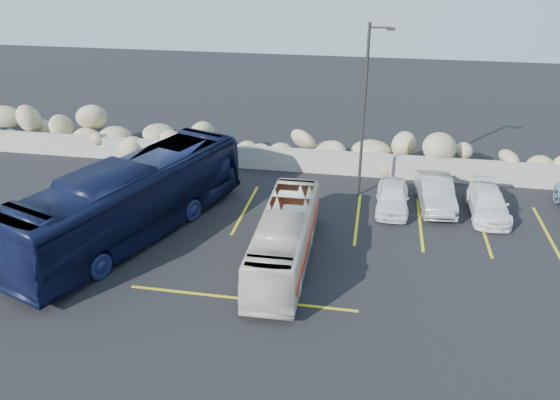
% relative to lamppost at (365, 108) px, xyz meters
% --- Properties ---
extents(ground, '(90.00, 90.00, 0.00)m').
position_rel_lamppost_xyz_m(ground, '(-2.56, -9.50, -4.30)').
color(ground, black).
rests_on(ground, ground).
extents(seawall, '(60.00, 0.40, 1.20)m').
position_rel_lamppost_xyz_m(seawall, '(-2.56, 2.50, -3.70)').
color(seawall, gray).
rests_on(seawall, ground).
extents(riprap_pile, '(54.00, 2.80, 2.60)m').
position_rel_lamppost_xyz_m(riprap_pile, '(-2.56, 3.70, -3.00)').
color(riprap_pile, tan).
rests_on(riprap_pile, ground).
extents(parking_lines, '(18.16, 9.36, 0.01)m').
position_rel_lamppost_xyz_m(parking_lines, '(2.09, -3.93, -4.29)').
color(parking_lines, gold).
rests_on(parking_lines, ground).
extents(lamppost, '(1.14, 0.18, 8.00)m').
position_rel_lamppost_xyz_m(lamppost, '(0.00, 0.00, 0.00)').
color(lamppost, '#302D2B').
rests_on(lamppost, ground).
extents(vintage_bus, '(1.90, 7.65, 2.12)m').
position_rel_lamppost_xyz_m(vintage_bus, '(-2.50, -6.72, -3.23)').
color(vintage_bus, beige).
rests_on(vintage_bus, ground).
extents(tour_coach, '(6.46, 11.77, 3.22)m').
position_rel_lamppost_xyz_m(tour_coach, '(-8.96, -5.70, -2.69)').
color(tour_coach, '#101737').
rests_on(tour_coach, ground).
extents(car_a, '(1.50, 3.62, 1.22)m').
position_rel_lamppost_xyz_m(car_a, '(1.51, -1.31, -3.68)').
color(car_a, white).
rests_on(car_a, ground).
extents(car_b, '(1.73, 4.18, 1.35)m').
position_rel_lamppost_xyz_m(car_b, '(3.45, -0.62, -3.62)').
color(car_b, '#9F9EA3').
rests_on(car_b, ground).
extents(car_c, '(1.60, 3.89, 1.13)m').
position_rel_lamppost_xyz_m(car_c, '(5.70, -1.14, -3.73)').
color(car_c, white).
rests_on(car_c, ground).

